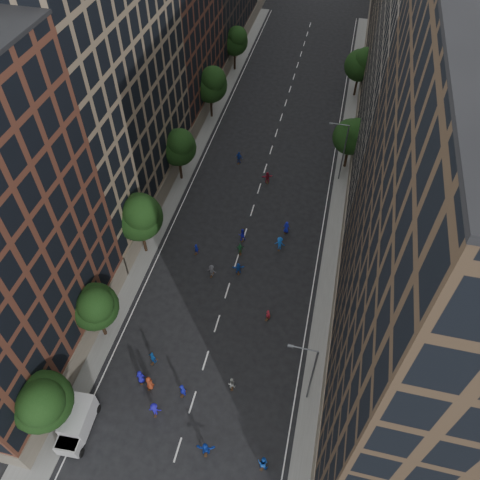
{
  "coord_description": "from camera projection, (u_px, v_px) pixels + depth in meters",
  "views": [
    {
      "loc": [
        8.66,
        -7.84,
        43.73
      ],
      "look_at": [
        0.04,
        28.67,
        2.0
      ],
      "focal_mm": 35.0,
      "sensor_mm": 36.0,
      "label": 1
    }
  ],
  "objects": [
    {
      "name": "ground",
      "position": [
        258.0,
        191.0,
        64.98
      ],
      "size": [
        240.0,
        240.0,
        0.0
      ],
      "primitive_type": "plane",
      "color": "black",
      "rests_on": "ground"
    },
    {
      "name": "sidewalk_left",
      "position": [
        192.0,
        146.0,
        71.65
      ],
      "size": [
        4.0,
        105.0,
        0.15
      ],
      "primitive_type": "cube",
      "color": "slate",
      "rests_on": "ground"
    },
    {
      "name": "sidewalk_right",
      "position": [
        350.0,
        169.0,
        67.96
      ],
      "size": [
        4.0,
        105.0,
        0.15
      ],
      "primitive_type": "cube",
      "color": "slate",
      "rests_on": "ground"
    },
    {
      "name": "bldg_left_b",
      "position": [
        87.0,
        80.0,
        52.0
      ],
      "size": [
        14.0,
        26.0,
        34.0
      ],
      "primitive_type": "cube",
      "color": "#816C54",
      "rests_on": "ground"
    },
    {
      "name": "bldg_left_c",
      "position": [
        160.0,
        21.0,
        69.2
      ],
      "size": [
        14.0,
        20.0,
        28.0
      ],
      "primitive_type": "cube",
      "color": "#592F22",
      "rests_on": "ground"
    },
    {
      "name": "bldg_right_a",
      "position": [
        460.0,
        275.0,
        32.41
      ],
      "size": [
        14.0,
        30.0,
        36.0
      ],
      "primitive_type": "cube",
      "color": "#463525",
      "rests_on": "ground"
    },
    {
      "name": "bldg_right_b",
      "position": [
        436.0,
        84.0,
        52.39
      ],
      "size": [
        14.0,
        28.0,
        33.0
      ],
      "primitive_type": "cube",
      "color": "#6E665B",
      "rests_on": "ground"
    },
    {
      "name": "tree_left_0",
      "position": [
        42.0,
        402.0,
        38.72
      ],
      "size": [
        5.2,
        5.2,
        8.83
      ],
      "color": "black",
      "rests_on": "ground"
    },
    {
      "name": "tree_left_1",
      "position": [
        95.0,
        306.0,
        45.53
      ],
      "size": [
        4.8,
        4.8,
        8.21
      ],
      "color": "black",
      "rests_on": "ground"
    },
    {
      "name": "tree_left_2",
      "position": [
        139.0,
        216.0,
        52.72
      ],
      "size": [
        5.6,
        5.6,
        9.45
      ],
      "color": "black",
      "rests_on": "ground"
    },
    {
      "name": "tree_left_3",
      "position": [
        179.0,
        146.0,
        62.25
      ],
      "size": [
        5.0,
        5.0,
        8.58
      ],
      "color": "black",
      "rests_on": "ground"
    },
    {
      "name": "tree_left_4",
      "position": [
        211.0,
        84.0,
        72.44
      ],
      "size": [
        5.4,
        5.4,
        9.08
      ],
      "color": "black",
      "rests_on": "ground"
    },
    {
      "name": "tree_left_5",
      "position": [
        235.0,
        40.0,
        83.18
      ],
      "size": [
        4.8,
        4.8,
        8.33
      ],
      "color": "black",
      "rests_on": "ground"
    },
    {
      "name": "tree_right_a",
      "position": [
        352.0,
        135.0,
        64.15
      ],
      "size": [
        5.0,
        5.0,
        8.39
      ],
      "color": "black",
      "rests_on": "ground"
    },
    {
      "name": "tree_right_b",
      "position": [
        362.0,
        64.0,
        76.92
      ],
      "size": [
        5.2,
        5.2,
        8.83
      ],
      "color": "black",
      "rests_on": "ground"
    },
    {
      "name": "streetlamp_near",
      "position": [
        310.0,
        372.0,
        41.33
      ],
      "size": [
        2.64,
        0.22,
        9.06
      ],
      "color": "#595B60",
      "rests_on": "ground"
    },
    {
      "name": "streetlamp_far",
      "position": [
        343.0,
        150.0,
        62.8
      ],
      "size": [
        2.64,
        0.22,
        9.06
      ],
      "color": "#595B60",
      "rests_on": "ground"
    },
    {
      "name": "cargo_van",
      "position": [
        77.0,
        423.0,
        42.08
      ],
      "size": [
        2.59,
        5.05,
        2.62
      ],
      "rotation": [
        0.0,
        0.0,
        0.06
      ],
      "color": "silver",
      "rests_on": "ground"
    },
    {
      "name": "skater_0",
      "position": [
        141.0,
        377.0,
        45.58
      ],
      "size": [
        1.0,
        0.79,
        1.79
      ],
      "primitive_type": "imported",
      "rotation": [
        0.0,
        0.0,
        3.42
      ],
      "color": "#1914A7",
      "rests_on": "ground"
    },
    {
      "name": "skater_1",
      "position": [
        183.0,
        390.0,
        44.64
      ],
      "size": [
        0.78,
        0.61,
        1.88
      ],
      "primitive_type": "imported",
      "rotation": [
        0.0,
        0.0,
        2.88
      ],
      "color": "#1319A1",
      "rests_on": "ground"
    },
    {
      "name": "skater_2",
      "position": [
        263.0,
        463.0,
        40.25
      ],
      "size": [
        1.05,
        0.89,
        1.94
      ],
      "primitive_type": "imported",
      "rotation": [
        0.0,
        0.0,
        2.97
      ],
      "color": "#1648B4",
      "rests_on": "ground"
    },
    {
      "name": "skater_3",
      "position": [
        155.0,
        410.0,
        43.42
      ],
      "size": [
        1.25,
        0.85,
        1.79
      ],
      "primitive_type": "imported",
      "rotation": [
        0.0,
        0.0,
        3.31
      ],
      "color": "#1D16B2",
      "rests_on": "ground"
    },
    {
      "name": "skater_4",
      "position": [
        153.0,
        358.0,
        46.93
      ],
      "size": [
        1.14,
        0.84,
        1.79
      ],
      "primitive_type": "imported",
      "rotation": [
        0.0,
        0.0,
        2.71
      ],
      "color": "#144EA5",
      "rests_on": "ground"
    },
    {
      "name": "skater_5",
      "position": [
        206.0,
        449.0,
        41.06
      ],
      "size": [
        1.75,
        0.81,
        1.82
      ],
      "primitive_type": "imported",
      "rotation": [
        0.0,
        0.0,
        3.31
      ],
      "color": "#1539B0",
      "rests_on": "ground"
    },
    {
      "name": "skater_6",
      "position": [
        149.0,
        383.0,
        45.13
      ],
      "size": [
        1.01,
        0.77,
        1.86
      ],
      "primitive_type": "imported",
      "rotation": [
        0.0,
        0.0,
        2.92
      ],
      "color": "maroon",
      "rests_on": "ground"
    },
    {
      "name": "skater_7",
      "position": [
        268.0,
        315.0,
        50.53
      ],
      "size": [
        0.64,
        0.54,
        1.49
      ],
      "primitive_type": "imported",
      "rotation": [
        0.0,
        0.0,
        2.74
      ],
      "color": "maroon",
      "rests_on": "ground"
    },
    {
      "name": "skater_8",
      "position": [
        231.0,
        383.0,
        45.25
      ],
      "size": [
        0.92,
        0.81,
        1.58
      ],
      "primitive_type": "imported",
      "rotation": [
        0.0,
        0.0,
        3.47
      ],
      "color": "silver",
      "rests_on": "ground"
    },
    {
      "name": "skater_9",
      "position": [
        212.0,
        271.0,
        54.45
      ],
      "size": [
        1.13,
        0.72,
        1.67
      ],
      "primitive_type": "imported",
      "rotation": [
        0.0,
        0.0,
        3.04
      ],
      "color": "#47474D",
      "rests_on": "ground"
    },
    {
      "name": "skater_10",
      "position": [
        240.0,
        249.0,
        56.77
      ],
      "size": [
        1.02,
        0.67,
        1.62
      ],
      "primitive_type": "imported",
      "rotation": [
        0.0,
        0.0,
        3.45
      ],
      "color": "#206B37",
      "rests_on": "ground"
    },
    {
      "name": "skater_11",
      "position": [
        238.0,
        268.0,
        54.75
      ],
      "size": [
        1.53,
        0.87,
        1.57
      ],
      "primitive_type": "imported",
      "rotation": [
        0.0,
        0.0,
        3.44
      ],
      "color": "#143FA7",
      "rests_on": "ground"
    },
    {
      "name": "skater_12",
      "position": [
        286.0,
        227.0,
        59.1
      ],
      "size": [
        0.9,
        0.65,
        1.7
      ],
      "primitive_type": "imported",
      "rotation": [
        0.0,
        0.0,
        3.0
      ],
      "color": "#171DBD",
      "rests_on": "ground"
    },
    {
      "name": "skater_13",
      "position": [
        196.0,
        249.0,
        56.83
      ],
      "size": [
        0.62,
        0.48,
        1.5
      ],
      "primitive_type": "imported",
      "rotation": [
        0.0,
        0.0,
        2.89
      ],
      "color": "#141EA2",
      "rests_on": "ground"
    },
    {
      "name": "skater_14",
      "position": [
        242.0,
        235.0,
        58.16
      ],
      "size": [
        1.06,
        0.94,
        1.81
      ],
      "primitive_type": "imported",
      "rotation": [
        0.0,
        0.0,
        3.49
      ],
      "color": "#1618BA",
      "rests_on": "ground"
    },
    {
      "name": "skater_15",
      "position": [
        280.0,
        244.0,
        57.09
      ],
      "size": [
        1.28,
        0.76,
        1.95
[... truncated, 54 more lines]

